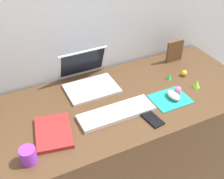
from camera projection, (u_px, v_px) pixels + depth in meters
name	position (u px, v px, depth m)	size (l,w,h in m)	color
back_wall	(92.00, 69.00, 1.88)	(2.81, 0.05, 1.47)	#B2B7C1
desk	(117.00, 146.00, 1.83)	(1.61, 0.68, 0.74)	#4C331E
laptop	(87.00, 77.00, 1.71)	(0.30, 0.28, 0.20)	silver
keyboard	(116.00, 113.00, 1.51)	(0.41, 0.13, 0.02)	silver
mousepad	(170.00, 99.00, 1.62)	(0.21, 0.17, 0.00)	teal
mouse	(173.00, 95.00, 1.61)	(0.06, 0.10, 0.03)	silver
cell_phone	(152.00, 119.00, 1.48)	(0.06, 0.13, 0.01)	black
notebook_pad	(53.00, 132.00, 1.40)	(0.17, 0.24, 0.02)	maroon
picture_frame	(175.00, 51.00, 1.91)	(0.12, 0.02, 0.15)	brown
coffee_mug	(28.00, 156.00, 1.24)	(0.07, 0.07, 0.08)	purple
toy_figurine_green	(169.00, 76.00, 1.77)	(0.03, 0.03, 0.04)	green
toy_figurine_yellow	(184.00, 73.00, 1.80)	(0.03, 0.03, 0.04)	yellow
toy_figurine_pink	(178.00, 91.00, 1.63)	(0.04, 0.04, 0.06)	pink
toy_figurine_lime	(197.00, 84.00, 1.70)	(0.04, 0.04, 0.05)	#8CDB33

